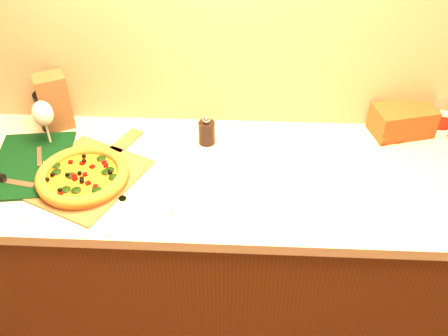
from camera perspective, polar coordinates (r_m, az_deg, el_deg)
cabinet at (r=2.11m, az=-0.37°, el=-10.21°), size 2.80×0.65×0.86m
countertop at (r=1.79m, az=-0.43°, el=-0.92°), size 2.84×0.68×0.04m
pizza_peel at (r=1.82m, az=-15.26°, el=-0.76°), size 0.46×0.54×0.01m
pizza at (r=1.78m, az=-15.86°, el=-0.87°), size 0.32×0.32×0.04m
cutting_board at (r=1.93m, az=-21.27°, el=0.35°), size 0.31×0.40×0.03m
bottle_cap at (r=1.70m, az=-11.51°, el=-3.42°), size 0.03×0.03×0.01m
pepper_grinder at (r=1.88m, az=-1.99°, el=4.15°), size 0.06×0.06×0.12m
rolling_pin at (r=2.09m, az=21.44°, el=4.40°), size 0.35×0.22×0.05m
coffee_canister at (r=2.10m, az=23.52°, el=5.25°), size 0.09×0.09×0.13m
bread_bag at (r=2.10m, az=21.91°, el=5.38°), size 0.43×0.24×0.11m
wine_glass at (r=1.94m, az=-19.99°, el=5.74°), size 0.08×0.08×0.19m
paper_bag at (r=2.05m, az=-18.84°, el=7.19°), size 0.14×0.13×0.22m
dark_jar at (r=2.07m, az=-19.36°, el=6.26°), size 0.09×0.09×0.15m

